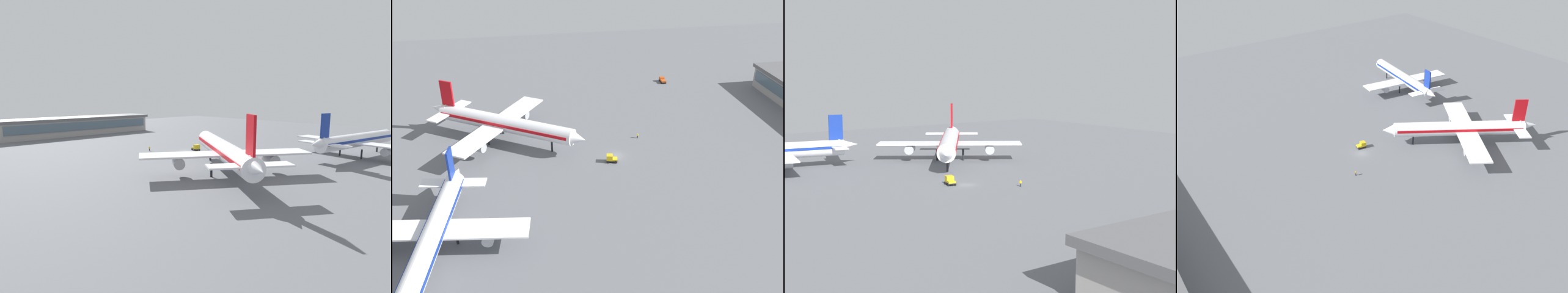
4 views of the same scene
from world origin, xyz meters
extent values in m
plane|color=slate|center=(0.00, 0.00, 0.00)|extent=(288.00, 288.00, 0.00)
cylinder|color=white|center=(15.55, 32.69, 6.29)|extent=(31.00, 42.43, 5.24)
cone|color=white|center=(1.34, 11.63, 6.29)|extent=(7.06, 7.13, 4.98)
cone|color=white|center=(29.76, 53.74, 7.08)|extent=(7.14, 7.78, 4.19)
cube|color=red|center=(15.55, 32.69, 6.68)|extent=(30.02, 40.91, 0.94)
cube|color=white|center=(16.88, 34.66, 5.77)|extent=(41.79, 31.65, 0.47)
cylinder|color=#A5A8AD|center=(27.39, 27.57, 3.93)|extent=(5.86, 6.75, 2.88)
cylinder|color=#A5A8AD|center=(6.38, 41.75, 3.93)|extent=(5.86, 6.75, 2.88)
cube|color=white|center=(27.55, 50.46, 6.81)|extent=(17.40, 13.67, 0.38)
cube|color=red|center=(27.55, 50.46, 13.11)|extent=(3.03, 4.11, 8.39)
cylinder|color=black|center=(6.22, 18.86, 1.83)|extent=(0.63, 0.63, 3.67)
cylinder|color=black|center=(21.16, 33.50, 1.83)|extent=(0.63, 0.63, 3.67)
cylinder|color=black|center=(14.21, 38.19, 1.83)|extent=(0.63, 0.63, 3.67)
cone|color=white|center=(-12.70, 45.63, 6.38)|extent=(6.40, 4.61, 3.78)
cube|color=white|center=(-16.22, 46.16, 6.14)|extent=(6.23, 16.70, 0.34)
cube|color=navy|center=(-16.22, 46.16, 11.81)|extent=(4.15, 1.12, 7.56)
cube|color=black|center=(-3.31, 2.09, 0.55)|extent=(2.55, 3.54, 0.30)
cube|color=gold|center=(-3.15, 2.78, 1.50)|extent=(2.25, 2.17, 1.60)
cube|color=#3F596B|center=(-2.98, 3.57, 1.82)|extent=(1.58, 0.43, 0.90)
cube|color=gold|center=(-3.50, 1.21, 0.95)|extent=(2.16, 1.78, 0.50)
cylinder|color=black|center=(-3.99, 3.39, 0.40)|extent=(0.47, 0.85, 0.80)
cylinder|color=black|center=(-2.14, 2.98, 0.40)|extent=(0.47, 0.85, 0.80)
cylinder|color=black|center=(-4.48, 1.21, 0.40)|extent=(0.47, 0.85, 0.80)
cylinder|color=black|center=(-2.62, 0.79, 0.40)|extent=(0.47, 0.85, 0.80)
cylinder|color=#1E2338|center=(10.00, -9.60, 0.42)|extent=(0.45, 0.45, 0.85)
cylinder|color=yellow|center=(10.00, -9.60, 1.15)|extent=(0.53, 0.53, 0.60)
sphere|color=tan|center=(10.00, -9.60, 1.56)|extent=(0.22, 0.22, 0.22)
cylinder|color=yellow|center=(9.86, -9.41, 1.15)|extent=(0.10, 0.10, 0.54)
cylinder|color=yellow|center=(10.15, -9.79, 1.15)|extent=(0.10, 0.10, 0.54)
camera|label=1|loc=(79.55, 88.61, 21.22)|focal=29.08mm
camera|label=2|loc=(-115.84, 30.22, 68.90)|focal=41.57mm
camera|label=3|loc=(-77.70, -117.51, 28.72)|focal=52.17mm
camera|label=4|loc=(107.13, -75.46, 81.82)|focal=39.62mm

